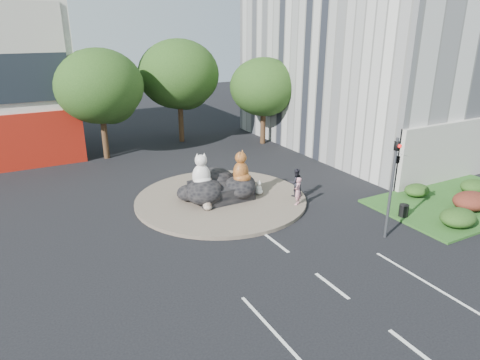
% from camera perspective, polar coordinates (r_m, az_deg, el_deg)
% --- Properties ---
extents(ground, '(120.00, 120.00, 0.00)m').
position_cam_1_polar(ground, '(17.88, 12.13, -13.63)').
color(ground, black).
rests_on(ground, ground).
extents(roundabout_island, '(10.00, 10.00, 0.20)m').
position_cam_1_polar(roundabout_island, '(25.26, -2.57, -2.55)').
color(roundabout_island, brown).
rests_on(roundabout_island, ground).
extents(rock_plinth, '(3.20, 2.60, 0.90)m').
position_cam_1_polar(rock_plinth, '(25.06, -2.59, -1.38)').
color(rock_plinth, black).
rests_on(rock_plinth, roundabout_island).
extents(grass_verge, '(10.00, 6.00, 0.12)m').
position_cam_1_polar(grass_verge, '(27.96, 27.18, -2.66)').
color(grass_verge, '#224B19').
rests_on(grass_verge, ground).
extents(tree_left, '(6.46, 6.46, 8.27)m').
position_cam_1_polar(tree_left, '(33.96, -18.12, 11.37)').
color(tree_left, '#382314').
rests_on(tree_left, ground).
extents(tree_mid, '(6.84, 6.84, 8.76)m').
position_cam_1_polar(tree_mid, '(37.72, -8.09, 13.38)').
color(tree_mid, '#382314').
rests_on(tree_mid, ground).
extents(tree_right, '(5.70, 5.70, 7.30)m').
position_cam_1_polar(tree_right, '(36.90, 3.21, 11.94)').
color(tree_right, '#382314').
rests_on(tree_right, ground).
extents(hedge_near_green, '(2.00, 1.60, 0.90)m').
position_cam_1_polar(hedge_near_green, '(24.41, 27.08, -4.48)').
color(hedge_near_green, '#1A3B13').
rests_on(hedge_near_green, grass_verge).
extents(hedge_red, '(2.20, 1.76, 0.99)m').
position_cam_1_polar(hedge_red, '(26.87, 28.46, -2.47)').
color(hedge_red, '#471913').
rests_on(hedge_red, grass_verge).
extents(hedge_mid_green, '(1.80, 1.44, 0.81)m').
position_cam_1_polar(hedge_mid_green, '(29.66, 28.77, -0.74)').
color(hedge_mid_green, '#1A3B13').
rests_on(hedge_mid_green, grass_verge).
extents(hedge_back_green, '(1.60, 1.28, 0.72)m').
position_cam_1_polar(hedge_back_green, '(27.62, 22.52, -1.26)').
color(hedge_back_green, '#1A3B13').
rests_on(hedge_back_green, grass_verge).
extents(traffic_light, '(0.44, 1.24, 5.00)m').
position_cam_1_polar(traffic_light, '(20.97, 20.01, 1.69)').
color(traffic_light, '#595B60').
rests_on(traffic_light, ground).
extents(street_lamp, '(2.34, 0.22, 8.06)m').
position_cam_1_polar(street_lamp, '(30.27, 21.73, 8.66)').
color(street_lamp, '#595B60').
rests_on(street_lamp, ground).
extents(cat_white, '(1.46, 1.35, 2.00)m').
position_cam_1_polar(cat_white, '(24.08, -5.19, 1.32)').
color(cat_white, silver).
rests_on(cat_white, rock_plinth).
extents(cat_tabby, '(1.55, 1.51, 1.96)m').
position_cam_1_polar(cat_tabby, '(24.59, 0.11, 1.76)').
color(cat_tabby, '#B55B25').
rests_on(cat_tabby, rock_plinth).
extents(kitten_calico, '(0.73, 0.71, 0.92)m').
position_cam_1_polar(kitten_calico, '(23.46, -4.40, -2.93)').
color(kitten_calico, beige).
rests_on(kitten_calico, roundabout_island).
extents(kitten_white, '(0.65, 0.62, 0.85)m').
position_cam_1_polar(kitten_white, '(25.59, 2.50, -0.98)').
color(kitten_white, white).
rests_on(kitten_white, roundabout_island).
extents(pedestrian_pink, '(0.70, 0.65, 1.60)m').
position_cam_1_polar(pedestrian_pink, '(24.21, 7.70, -1.45)').
color(pedestrian_pink, '#CD848F').
rests_on(pedestrian_pink, roundabout_island).
extents(pedestrian_dark, '(0.93, 0.78, 1.70)m').
position_cam_1_polar(pedestrian_dark, '(25.35, 7.43, -0.31)').
color(pedestrian_dark, black).
rests_on(pedestrian_dark, roundabout_island).
extents(litter_bin, '(0.56, 0.56, 0.66)m').
position_cam_1_polar(litter_bin, '(24.46, 20.99, -3.82)').
color(litter_bin, black).
rests_on(litter_bin, grass_verge).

